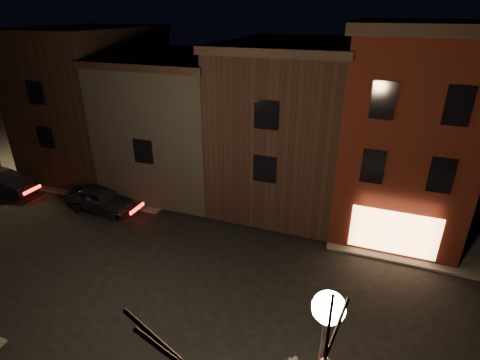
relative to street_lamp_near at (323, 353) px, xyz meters
name	(u,v)px	position (x,y,z in m)	size (l,w,h in m)	color
ground	(192,288)	(-6.20, 6.00, -5.18)	(120.00, 120.00, 0.00)	black
sidewalk_far_left	(112,123)	(-26.20, 26.00, -5.12)	(30.00, 30.00, 0.12)	#2D2B28
corner_building	(407,129)	(1.80, 15.47, 0.22)	(6.50, 8.50, 10.50)	#42120B
row_building_a	(290,122)	(-4.70, 16.50, -0.34)	(7.30, 10.30, 9.40)	black
row_building_b	(185,119)	(-11.95, 16.50, -0.85)	(7.80, 10.30, 8.40)	black
row_building_c	(97,99)	(-19.20, 16.50, -0.09)	(7.30, 10.30, 9.90)	black
street_lamp_near	(323,353)	(0.00, 0.00, 0.00)	(0.60, 0.60, 6.48)	black
parked_car_a	(100,199)	(-14.59, 10.31, -4.44)	(1.75, 4.36, 1.48)	black
parked_car_b	(3,182)	(-22.23, 10.00, -4.45)	(1.53, 4.39, 1.45)	black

